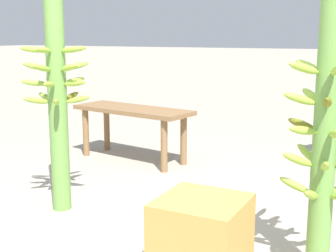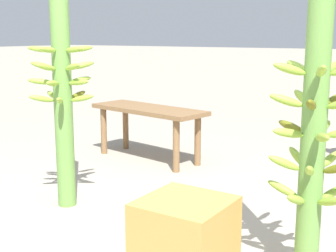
% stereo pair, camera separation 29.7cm
% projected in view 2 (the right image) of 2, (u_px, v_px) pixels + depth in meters
% --- Properties ---
extents(ground_plane, '(80.00, 80.00, 0.00)m').
position_uv_depth(ground_plane, '(144.00, 251.00, 2.61)').
color(ground_plane, '#A89E8C').
extents(banana_stalk_left, '(0.45, 0.46, 1.57)m').
position_uv_depth(banana_stalk_left, '(63.00, 91.00, 3.16)').
color(banana_stalk_left, '#6B9E47').
rests_on(banana_stalk_left, ground_plane).
extents(banana_stalk_center, '(0.43, 0.43, 1.49)m').
position_uv_depth(banana_stalk_center, '(314.00, 132.00, 2.15)').
color(banana_stalk_center, '#6B9E47').
rests_on(banana_stalk_center, ground_plane).
extents(market_bench, '(1.24, 0.60, 0.51)m').
position_uv_depth(market_bench, '(148.00, 116.00, 4.46)').
color(market_bench, olive).
rests_on(market_bench, ground_plane).
extents(produce_crate, '(0.41, 0.41, 0.41)m').
position_uv_depth(produce_crate, '(185.00, 240.00, 2.27)').
color(produce_crate, '#C69347').
rests_on(produce_crate, ground_plane).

